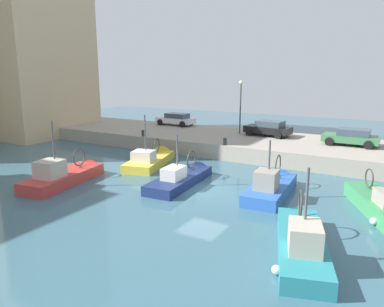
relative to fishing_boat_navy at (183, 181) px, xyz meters
The scene contains 15 objects.
water_surface 1.77m from the fishing_boat_navy, 107.91° to the right, with size 80.00×80.00×0.00m, color #386070.
quay_wall 11.10m from the fishing_boat_navy, ahead, with size 9.00×56.00×1.20m, color #9E9384.
fishing_boat_navy is the anchor object (origin of this frame).
fishing_boat_blue 5.51m from the fishing_boat_navy, 80.75° to the right, with size 6.35×2.24×4.07m.
fishing_boat_red 7.27m from the fishing_boat_navy, 119.15° to the left, with size 6.77×2.90×4.87m.
fishing_boat_yellow 5.32m from the fishing_boat_navy, 57.50° to the left, with size 6.66×3.59×4.78m.
fishing_boat_teal 9.98m from the fishing_boat_navy, 121.29° to the right, with size 6.92×3.55×4.29m.
fishing_boat_green 10.83m from the fishing_boat_navy, 85.71° to the right, with size 6.32×4.07×4.56m.
parked_car_green 14.26m from the fishing_boat_navy, 35.46° to the right, with size 2.12×4.08×1.31m.
parked_car_white 16.92m from the fishing_boat_navy, 34.01° to the left, with size 1.96×4.27×1.30m.
parked_car_black 12.70m from the fishing_boat_navy, ahead, with size 2.37×4.18×1.36m.
mooring_bollard_south 6.95m from the fishing_boat_navy, ahead, with size 0.28×0.28×0.55m, color #2D2D33.
mooring_bollard_mid 10.83m from the fishing_boat_navy, 50.70° to the left, with size 0.28×0.28×0.55m, color #2D2D33.
quay_streetlamp 13.28m from the fishing_boat_navy, ahead, with size 0.36×0.36×4.83m.
waterfront_building_west_mid 26.43m from the fishing_boat_navy, 71.80° to the left, with size 10.44×8.47×21.68m.
Camera 1 is at (-17.94, -9.68, 6.72)m, focal length 33.89 mm.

